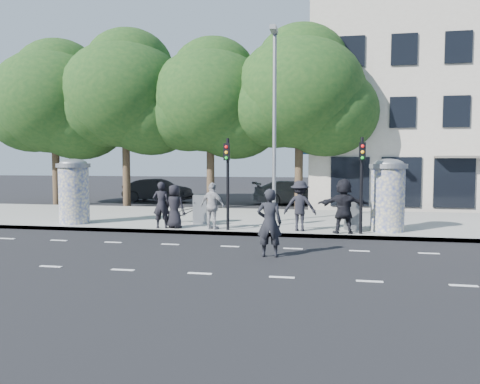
% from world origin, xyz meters
% --- Properties ---
extents(ground, '(120.00, 120.00, 0.00)m').
position_xyz_m(ground, '(0.00, 0.00, 0.00)').
color(ground, black).
rests_on(ground, ground).
extents(sidewalk, '(40.00, 8.00, 0.15)m').
position_xyz_m(sidewalk, '(0.00, 7.50, 0.07)').
color(sidewalk, gray).
rests_on(sidewalk, ground).
extents(curb, '(40.00, 0.10, 0.16)m').
position_xyz_m(curb, '(0.00, 3.55, 0.07)').
color(curb, slate).
rests_on(curb, ground).
extents(lane_dash_near, '(32.00, 0.12, 0.01)m').
position_xyz_m(lane_dash_near, '(0.00, -2.20, 0.00)').
color(lane_dash_near, silver).
rests_on(lane_dash_near, ground).
extents(lane_dash_far, '(32.00, 0.12, 0.01)m').
position_xyz_m(lane_dash_far, '(0.00, 1.40, 0.00)').
color(lane_dash_far, silver).
rests_on(lane_dash_far, ground).
extents(ad_column_left, '(1.36, 1.36, 2.65)m').
position_xyz_m(ad_column_left, '(-7.20, 4.50, 1.54)').
color(ad_column_left, beige).
rests_on(ad_column_left, sidewalk).
extents(ad_column_right, '(1.36, 1.36, 2.65)m').
position_xyz_m(ad_column_right, '(5.20, 4.70, 1.54)').
color(ad_column_right, beige).
rests_on(ad_column_right, sidewalk).
extents(traffic_pole_near, '(0.22, 0.31, 3.40)m').
position_xyz_m(traffic_pole_near, '(-0.60, 3.79, 2.23)').
color(traffic_pole_near, black).
rests_on(traffic_pole_near, sidewalk).
extents(traffic_pole_far, '(0.22, 0.31, 3.40)m').
position_xyz_m(traffic_pole_far, '(4.20, 3.79, 2.23)').
color(traffic_pole_far, black).
rests_on(traffic_pole_far, sidewalk).
extents(street_lamp, '(0.25, 0.93, 8.00)m').
position_xyz_m(street_lamp, '(0.80, 6.63, 4.79)').
color(street_lamp, slate).
rests_on(street_lamp, sidewalk).
extents(tree_far_left, '(7.20, 7.20, 9.26)m').
position_xyz_m(tree_far_left, '(-13.00, 12.50, 6.19)').
color(tree_far_left, '#38281C').
rests_on(tree_far_left, ground).
extents(tree_mid_left, '(7.20, 7.20, 9.57)m').
position_xyz_m(tree_mid_left, '(-8.50, 12.50, 6.50)').
color(tree_mid_left, '#38281C').
rests_on(tree_mid_left, ground).
extents(tree_near_left, '(6.80, 6.80, 8.97)m').
position_xyz_m(tree_near_left, '(-3.50, 12.70, 6.06)').
color(tree_near_left, '#38281C').
rests_on(tree_near_left, ground).
extents(tree_center, '(7.00, 7.00, 9.30)m').
position_xyz_m(tree_center, '(1.50, 12.30, 6.31)').
color(tree_center, '#38281C').
rests_on(tree_center, ground).
extents(building, '(20.30, 15.85, 12.00)m').
position_xyz_m(building, '(12.00, 19.99, 5.99)').
color(building, '#B5A998').
rests_on(building, ground).
extents(ped_a, '(0.91, 0.69, 1.67)m').
position_xyz_m(ped_a, '(-2.71, 3.97, 0.98)').
color(ped_a, black).
rests_on(ped_a, sidewalk).
extents(ped_b, '(0.71, 0.52, 1.78)m').
position_xyz_m(ped_b, '(-3.19, 3.85, 1.04)').
color(ped_b, black).
rests_on(ped_b, sidewalk).
extents(ped_d, '(1.20, 0.70, 1.85)m').
position_xyz_m(ped_d, '(2.04, 4.17, 1.07)').
color(ped_d, black).
rests_on(ped_d, sidewalk).
extents(ped_e, '(1.17, 0.91, 1.76)m').
position_xyz_m(ped_e, '(-1.20, 3.92, 1.03)').
color(ped_e, '#A6A5A8').
rests_on(ped_e, sidewalk).
extents(ped_f, '(1.87, 0.83, 1.96)m').
position_xyz_m(ped_f, '(3.60, 3.85, 1.13)').
color(ped_f, black).
rests_on(ped_f, sidewalk).
extents(man_road, '(0.74, 0.51, 1.95)m').
position_xyz_m(man_road, '(1.42, 0.08, 0.98)').
color(man_road, black).
rests_on(man_road, ground).
extents(bicycle, '(0.75, 1.73, 0.89)m').
position_xyz_m(bicycle, '(-2.69, 5.47, 0.59)').
color(bicycle, black).
rests_on(bicycle, sidewalk).
extents(cabinet_left, '(0.62, 0.50, 1.16)m').
position_xyz_m(cabinet_left, '(-2.11, 5.42, 0.73)').
color(cabinet_left, gray).
rests_on(cabinet_left, sidewalk).
extents(cabinet_right, '(0.56, 0.43, 1.09)m').
position_xyz_m(cabinet_right, '(3.94, 4.81, 0.70)').
color(cabinet_right, slate).
rests_on(cabinet_right, sidewalk).
extents(car_mid, '(2.18, 4.66, 1.48)m').
position_xyz_m(car_mid, '(-7.94, 16.05, 0.74)').
color(car_mid, black).
rests_on(car_mid, ground).
extents(car_right, '(3.41, 5.34, 1.44)m').
position_xyz_m(car_right, '(0.95, 15.93, 0.72)').
color(car_right, '#575A5E').
rests_on(car_right, ground).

